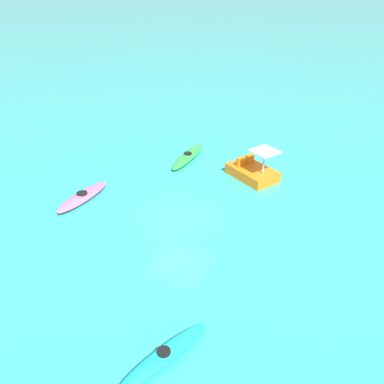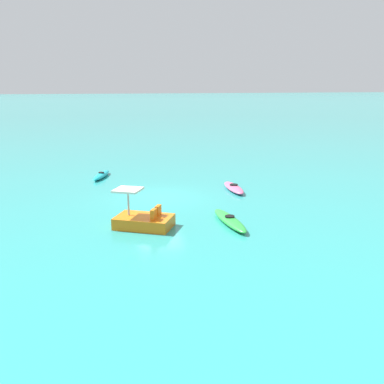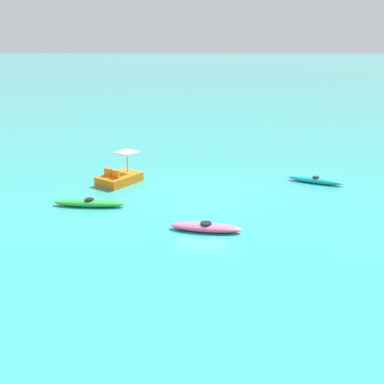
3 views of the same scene
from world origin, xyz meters
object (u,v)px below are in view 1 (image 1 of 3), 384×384
object	(u,v)px
kayak_cyan	(164,356)
kayak_green	(188,156)
kayak_pink	(83,197)
pedal_boat_orange	(253,171)

from	to	relation	value
kayak_cyan	kayak_green	bearing A→B (deg)	21.43
kayak_green	kayak_pink	bearing A→B (deg)	156.21
pedal_boat_orange	kayak_pink	bearing A→B (deg)	129.21
kayak_pink	kayak_green	bearing A→B (deg)	-23.79
kayak_cyan	kayak_green	xyz separation A→B (m)	(11.65, 4.57, 0.00)
kayak_cyan	pedal_boat_orange	world-z (taller)	pedal_boat_orange
kayak_green	pedal_boat_orange	world-z (taller)	pedal_boat_orange
kayak_cyan	kayak_green	size ratio (longest dim) A/B	0.87
kayak_cyan	kayak_pink	size ratio (longest dim) A/B	1.00
kayak_green	kayak_pink	distance (m)	6.29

